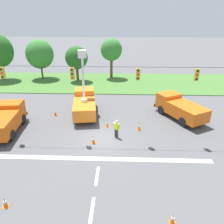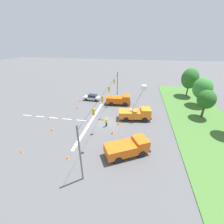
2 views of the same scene
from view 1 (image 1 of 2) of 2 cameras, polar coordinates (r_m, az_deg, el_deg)
name	(u,v)px [view 1 (image 1 of 2)]	position (r m, az deg, el deg)	size (l,w,h in m)	color
ground_plane	(103,138)	(20.32, -2.43, -6.76)	(200.00, 200.00, 0.00)	#565659
grass_verge	(111,82)	(36.90, -0.27, 7.75)	(56.00, 12.00, 0.10)	#477533
lane_markings	(98,171)	(16.48, -3.73, -15.11)	(17.60, 15.25, 0.01)	silver
signal_gantry	(102,91)	(18.40, -2.67, 5.58)	(26.20, 0.33, 7.20)	slate
tree_west	(40,54)	(40.20, -18.36, 14.13)	(4.67, 4.14, 6.74)	brown
tree_centre	(76,58)	(37.24, -9.27, 13.75)	(3.67, 3.30, 5.82)	brown
tree_east	(111,50)	(38.68, -0.17, 15.88)	(3.66, 3.24, 6.85)	brown
utility_truck_bucket_lift	(84,102)	(24.75, -7.21, 2.50)	(3.22, 6.55, 6.96)	orange
utility_truck_support_near	(5,120)	(23.21, -26.19, -1.85)	(2.92, 6.02, 2.31)	#D6560F
utility_truck_support_far	(180,108)	(24.77, 17.24, 1.11)	(5.03, 6.45, 2.25)	orange
road_worker	(116,128)	(19.92, 1.17, -4.12)	(0.56, 0.42, 1.77)	#383842
traffic_cone_foreground_left	(93,140)	(19.38, -4.89, -7.21)	(0.36, 0.36, 0.76)	orange
traffic_cone_foreground_right	(55,112)	(25.32, -14.62, -0.12)	(0.36, 0.36, 0.75)	orange
traffic_cone_mid_left	(139,126)	(21.64, 7.12, -3.77)	(0.36, 0.36, 0.75)	orange
traffic_cone_mid_right	(107,124)	(22.10, -1.28, -3.06)	(0.36, 0.36, 0.68)	orange
traffic_cone_far_right	(173,219)	(13.50, 15.58, -25.30)	(0.36, 0.36, 0.69)	orange
traffic_cone_centre_line	(5,202)	(15.21, -26.18, -20.45)	(0.36, 0.36, 0.69)	orange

